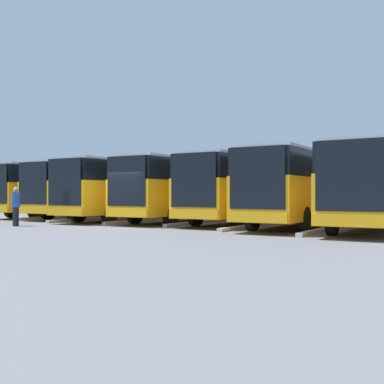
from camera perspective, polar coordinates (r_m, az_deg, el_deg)
The scene contains 16 objects.
ground_plane at distance 22.21m, azimuth -8.96°, elevation -4.12°, with size 600.00×600.00×0.00m, color slate.
bus_0 at distance 21.14m, azimuth 21.37°, elevation 0.76°, with size 3.38×10.86×3.35m.
curb_divider_0 at distance 20.20m, azimuth 15.50°, elevation -4.29°, with size 0.24×6.56×0.15m, color #B2B2AD.
bus_1 at distance 22.52m, azimuth 13.06°, elevation 0.68°, with size 3.38×10.86×3.35m.
curb_divider_1 at distance 21.89m, azimuth 7.28°, elevation -3.98°, with size 0.24×6.56×0.15m, color #B2B2AD.
bus_2 at distance 24.77m, azimuth 6.47°, elevation 0.59°, with size 3.38×10.86×3.35m.
curb_divider_2 at distance 24.39m, azimuth 1.11°, elevation -3.60°, with size 0.24×6.56×0.15m, color #B2B2AD.
bus_3 at distance 26.29m, azimuth -0.52°, elevation 0.54°, with size 3.38×10.86×3.35m.
curb_divider_3 at distance 26.19m, azimuth -5.62°, elevation -3.37°, with size 0.24×6.56×0.15m, color #B2B2AD.
bus_4 at distance 27.96m, azimuth -7.04°, elevation 0.50°, with size 3.38×10.86×3.35m.
curb_divider_4 at distance 28.11m, azimuth -11.81°, elevation -3.15°, with size 0.24×6.56×0.15m, color #B2B2AD.
bus_5 at distance 30.86m, azimuth -10.85°, elevation 0.43°, with size 3.38×10.86×3.35m.
curb_divider_5 at distance 31.16m, azimuth -15.15°, elevation -2.87°, with size 0.24×6.56×0.15m, color #B2B2AD.
bus_6 at distance 33.38m, azimuth -15.02°, elevation 0.38°, with size 3.38×10.86×3.35m.
pedestrian at distance 24.04m, azimuth -20.16°, elevation -1.47°, with size 0.57×0.57×1.83m.
station_building at distance 38.67m, azimuth 12.17°, elevation 0.57°, with size 31.06×12.48×4.04m.
Camera 1 is at (-15.68, 15.65, 1.50)m, focal length 45.00 mm.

